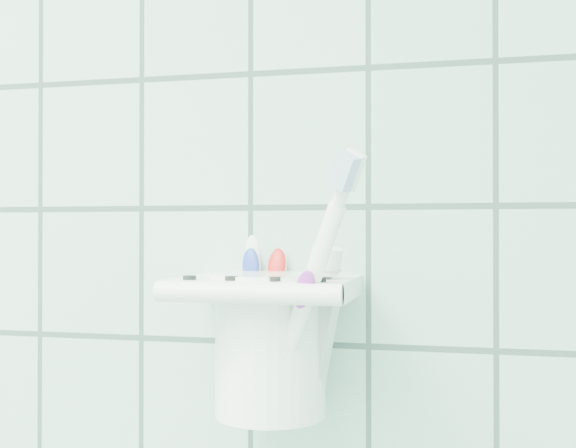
# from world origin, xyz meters

# --- Properties ---
(holder_bracket) EXTENTS (0.14, 0.11, 0.04)m
(holder_bracket) POSITION_xyz_m (0.64, 1.15, 1.30)
(holder_bracket) COLOR white
(holder_bracket) RESTS_ON wall_back
(cup) EXTENTS (0.10, 0.10, 0.11)m
(cup) POSITION_xyz_m (0.65, 1.16, 1.26)
(cup) COLOR white
(cup) RESTS_ON holder_bracket
(toothbrush_pink) EXTENTS (0.04, 0.06, 0.22)m
(toothbrush_pink) POSITION_xyz_m (0.63, 1.17, 1.32)
(toothbrush_pink) COLOR white
(toothbrush_pink) RESTS_ON cup
(toothbrush_blue) EXTENTS (0.02, 0.08, 0.22)m
(toothbrush_blue) POSITION_xyz_m (0.64, 1.16, 1.32)
(toothbrush_blue) COLOR white
(toothbrush_blue) RESTS_ON cup
(toothbrush_orange) EXTENTS (0.08, 0.08, 0.21)m
(toothbrush_orange) POSITION_xyz_m (0.65, 1.14, 1.32)
(toothbrush_orange) COLOR white
(toothbrush_orange) RESTS_ON cup
(toothpaste_tube) EXTENTS (0.05, 0.04, 0.14)m
(toothpaste_tube) POSITION_xyz_m (0.67, 1.16, 1.28)
(toothpaste_tube) COLOR silver
(toothpaste_tube) RESTS_ON cup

